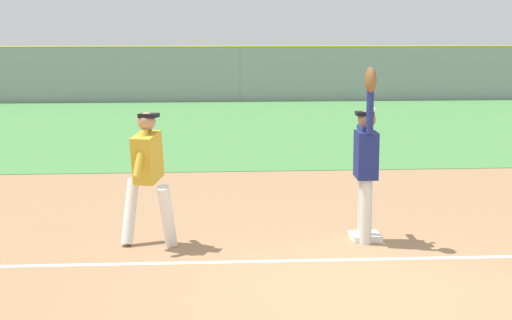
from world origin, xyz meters
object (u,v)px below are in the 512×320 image
(parked_car_red, at_px, (69,79))
(parked_car_tan, at_px, (184,78))
(first_base, at_px, (365,236))
(runner, at_px, (148,169))
(baseball, at_px, (374,110))
(fielder, at_px, (366,157))
(parked_car_green, at_px, (306,78))
(parked_car_blue, at_px, (417,78))

(parked_car_red, height_order, parked_car_tan, same)
(parked_car_red, bearing_deg, first_base, -69.04)
(runner, height_order, baseball, baseball)
(fielder, height_order, parked_car_red, fielder)
(runner, xyz_separation_m, parked_car_tan, (0.15, 24.32, -0.32))
(first_base, distance_m, parked_car_green, 23.72)
(parked_car_red, relative_size, parked_car_blue, 1.00)
(parked_car_tan, bearing_deg, parked_car_green, -2.88)
(first_base, height_order, parked_car_red, parked_car_red)
(runner, distance_m, parked_car_tan, 24.32)
(runner, bearing_deg, parked_car_green, 94.96)
(parked_car_green, xyz_separation_m, parked_car_blue, (4.71, -0.19, 0.00))
(first_base, xyz_separation_m, parked_car_tan, (-2.68, 24.19, 0.63))
(baseball, xyz_separation_m, parked_car_red, (-7.51, 23.93, -1.03))
(parked_car_blue, bearing_deg, parked_car_green, 174.70)
(parked_car_red, relative_size, parked_car_tan, 1.00)
(first_base, relative_size, fielder, 0.17)
(baseball, distance_m, parked_car_red, 25.11)
(parked_car_blue, bearing_deg, baseball, -109.92)
(parked_car_red, distance_m, parked_car_green, 9.91)
(fielder, height_order, parked_car_blue, fielder)
(first_base, bearing_deg, runner, -177.33)
(baseball, height_order, parked_car_red, baseball)
(runner, relative_size, parked_car_green, 0.39)
(fielder, height_order, parked_car_green, fielder)
(first_base, xyz_separation_m, baseball, (0.07, -0.01, 1.67))
(fielder, xyz_separation_m, parked_car_red, (-7.40, 24.06, -0.45))
(first_base, bearing_deg, parked_car_blue, 72.96)
(first_base, distance_m, baseball, 1.67)
(fielder, height_order, baseball, fielder)
(baseball, distance_m, parked_car_blue, 24.49)
(parked_car_tan, distance_m, parked_car_blue, 9.88)
(fielder, distance_m, baseball, 0.61)
(parked_car_green, bearing_deg, parked_car_red, 177.32)
(baseball, xyz_separation_m, parked_car_green, (2.39, 23.60, -1.03))
(runner, bearing_deg, fielder, 17.32)
(parked_car_green, distance_m, parked_car_blue, 4.72)
(parked_car_red, bearing_deg, parked_car_blue, 1.62)
(parked_car_red, bearing_deg, runner, -75.46)
(fielder, bearing_deg, parked_car_tan, -81.27)
(runner, distance_m, parked_car_green, 24.30)
(runner, height_order, parked_car_blue, runner)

